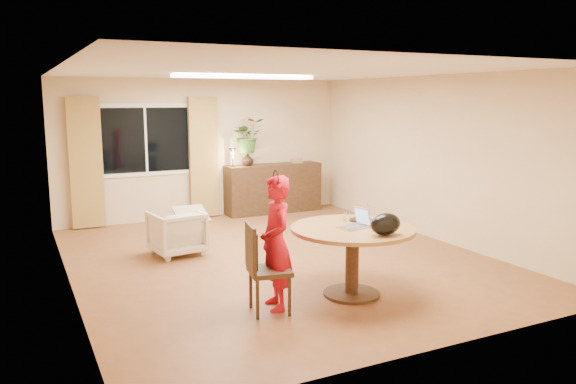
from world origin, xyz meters
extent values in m
plane|color=brown|center=(0.00, 0.00, 0.00)|extent=(6.50, 6.50, 0.00)
plane|color=white|center=(0.00, 0.00, 2.60)|extent=(6.50, 6.50, 0.00)
plane|color=tan|center=(0.00, 3.25, 1.30)|extent=(5.50, 0.00, 5.50)
plane|color=tan|center=(-2.75, 0.00, 1.30)|extent=(0.00, 6.50, 6.50)
plane|color=tan|center=(2.75, 0.00, 1.30)|extent=(0.00, 6.50, 6.50)
cube|color=white|center=(-1.10, 3.23, 1.50)|extent=(1.70, 0.02, 1.30)
cube|color=black|center=(-1.10, 3.22, 1.50)|extent=(1.55, 0.01, 1.15)
cube|color=white|center=(-1.10, 3.22, 1.50)|extent=(0.04, 0.01, 1.15)
cube|color=olive|center=(-2.15, 3.15, 1.15)|extent=(0.55, 0.08, 2.25)
cube|color=olive|center=(-0.05, 3.15, 1.15)|extent=(0.55, 0.08, 2.25)
cube|color=white|center=(0.00, 1.20, 2.57)|extent=(2.20, 0.35, 0.05)
cylinder|color=brown|center=(0.12, -1.71, 0.78)|extent=(1.41, 1.41, 0.04)
cylinder|color=black|center=(0.12, -1.71, 0.38)|extent=(0.15, 0.15, 0.76)
cylinder|color=black|center=(0.12, -1.71, 0.02)|extent=(0.65, 0.65, 0.03)
imported|color=red|center=(-0.83, -1.68, 0.72)|extent=(0.57, 0.41, 1.44)
imported|color=beige|center=(-1.22, 0.86, 0.32)|extent=(0.78, 0.80, 0.65)
cube|color=black|center=(1.31, 3.01, 0.48)|extent=(1.92, 0.47, 0.96)
imported|color=black|center=(0.77, 3.01, 1.08)|extent=(0.30, 0.30, 0.25)
imported|color=#246124|center=(0.79, 3.01, 1.54)|extent=(0.64, 0.57, 0.66)
camera|label=1|loc=(-3.28, -6.93, 2.24)|focal=35.00mm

